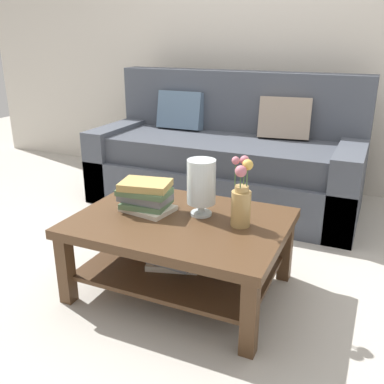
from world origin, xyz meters
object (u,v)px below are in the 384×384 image
Objects in this scene: book_stack_main at (146,196)px; glass_hurricane_vase at (201,183)px; coffee_table at (180,239)px; couch at (226,160)px; flower_pitcher at (241,199)px.

book_stack_main is 0.32m from glass_hurricane_vase.
coffee_table is 3.60× the size of glass_hurricane_vase.
glass_hurricane_vase is (0.08, 0.09, 0.30)m from coffee_table.
couch reaches higher than coffee_table.
couch reaches higher than book_stack_main.
couch is 1.41m from coffee_table.
coffee_table is 0.42m from flower_pitcher.
couch is 1.36m from book_stack_main.
couch is at bearing 103.96° from glass_hurricane_vase.
book_stack_main is at bearing -177.97° from flower_pitcher.
flower_pitcher is at bearing -67.37° from couch.
flower_pitcher is (0.32, 0.05, 0.26)m from coffee_table.
couch is 1.35m from glass_hurricane_vase.
flower_pitcher is (0.24, -0.05, -0.03)m from glass_hurricane_vase.
coffee_table is at bearing -171.57° from flower_pitcher.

